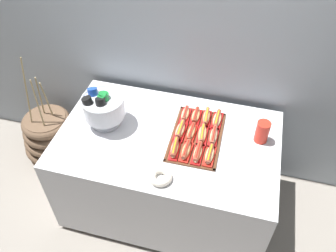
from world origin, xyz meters
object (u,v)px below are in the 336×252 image
Objects in this scene: hot_dog_7 at (213,136)px; hot_dog_11 at (217,120)px; hot_dog_3 at (210,155)px; punch_bowl at (103,107)px; hot_dog_8 at (185,114)px; buffet_table at (168,170)px; serving_tray at (196,137)px; hot_dog_0 at (175,148)px; hot_dog_5 at (191,133)px; hot_dog_6 at (202,134)px; hot_dog_10 at (206,118)px; hot_dog_4 at (180,130)px; hot_dog_1 at (186,151)px; hot_dog_9 at (196,116)px; floor_vase at (51,138)px; donut at (160,177)px; hot_dog_2 at (198,153)px.

hot_dog_7 is 0.17m from hot_dog_11.
punch_bowl is (-0.75, 0.13, 0.12)m from hot_dog_3.
hot_dog_7 reaches higher than hot_dog_8.
hot_dog_8 is at bearing 72.32° from buffet_table.
serving_tray is 0.66m from punch_bowl.
hot_dog_0 is 1.03× the size of hot_dog_5.
hot_dog_6 is 1.06× the size of hot_dog_10.
hot_dog_8 is (-0.23, 0.16, -0.00)m from hot_dog_7.
hot_dog_5 is 1.11× the size of hot_dog_8.
punch_bowl reaches higher than hot_dog_11.
hot_dog_5 and hot_dog_11 have the same top height.
hot_dog_10 is (0.15, 0.00, 0.00)m from hot_dog_8.
hot_dog_0 is 0.17m from hot_dog_4.
hot_dog_1 is 0.18m from hot_dog_6.
hot_dog_5 is (-0.04, -0.00, 0.03)m from serving_tray.
hot_dog_5 is at bearing 91.08° from hot_dog_1.
hot_dog_7 is 0.63× the size of punch_bowl.
hot_dog_9 is 0.15m from hot_dog_11.
hot_dog_7 is at bearing -6.48° from floor_vase.
hot_dog_1 is (-0.03, -0.17, 0.03)m from serving_tray.
hot_dog_11 reaches higher than hot_dog_8.
hot_dog_9 and hot_dog_11 have the same top height.
hot_dog_9 is at bearing 66.64° from hot_dog_4.
floor_vase is 1.56m from hot_dog_3.
hot_dog_8 is at bearing 87.56° from donut.
hot_dog_5 is (0.07, 0.17, -0.00)m from hot_dog_0.
hot_dog_5 is at bearing 66.64° from hot_dog_0.
hot_dog_8 is (-0.00, 0.16, -0.00)m from hot_dog_4.
hot_dog_9 is 0.91× the size of hot_dog_10.
hot_dog_9 is 0.64m from punch_bowl.
punch_bowl is (-0.60, -0.20, 0.12)m from hot_dog_9.
hot_dog_7 reaches higher than donut.
hot_dog_4 reaches higher than hot_dog_11.
hot_dog_8 is (-0.16, 0.33, -0.00)m from hot_dog_2.
buffet_table is 0.50m from hot_dog_7.
hot_dog_3 is at bearing 42.37° from donut.
hot_dog_7 is (-0.00, 0.16, 0.00)m from hot_dog_3.
buffet_table is at bearing -159.99° from hot_dog_5.
hot_dog_10 reaches higher than hot_dog_6.
hot_dog_0 is 0.56m from punch_bowl.
hot_dog_0 is at bearing -101.72° from hot_dog_9.
hot_dog_11 is at bearing 56.79° from serving_tray.
floor_vase reaches higher than hot_dog_3.
hot_dog_8 reaches higher than buffet_table.
hot_dog_10 is at bearing 115.52° from hot_dog_7.
buffet_table is at bearing 143.51° from hot_dog_1.
hot_dog_6 is (0.04, 0.00, 0.03)m from serving_tray.
hot_dog_3 is at bearing -19.85° from buffet_table.
hot_dog_2 is (0.23, -0.11, 0.39)m from buffet_table.
hot_dog_3 is at bearing -9.89° from punch_bowl.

